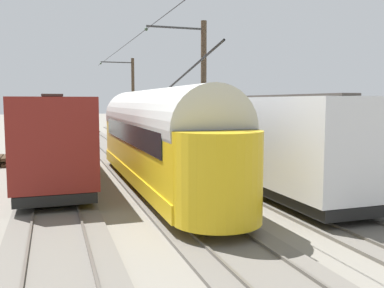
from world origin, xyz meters
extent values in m
plane|color=gray|center=(0.00, 0.00, 0.00)|extent=(220.00, 220.00, 0.00)
cube|color=#666059|center=(-4.25, 0.00, 0.05)|extent=(2.80, 80.00, 0.10)
cube|color=#59544C|center=(-3.53, 0.00, 0.14)|extent=(0.07, 80.00, 0.08)
cube|color=#59544C|center=(-4.97, 0.00, 0.14)|extent=(0.07, 80.00, 0.08)
cube|color=#382819|center=(-4.25, -32.00, 0.11)|extent=(2.50, 0.24, 0.08)
cube|color=#382819|center=(-4.25, -31.35, 0.11)|extent=(2.50, 0.24, 0.08)
cube|color=#382819|center=(-4.25, -30.70, 0.11)|extent=(2.50, 0.24, 0.08)
cube|color=#382819|center=(-4.25, -30.05, 0.11)|extent=(2.50, 0.24, 0.08)
cube|color=#382819|center=(-4.25, -29.40, 0.11)|extent=(2.50, 0.24, 0.08)
cube|color=#666059|center=(0.00, 0.00, 0.05)|extent=(2.80, 80.00, 0.10)
cube|color=#59544C|center=(0.72, 0.00, 0.14)|extent=(0.07, 80.00, 0.08)
cube|color=#59544C|center=(-0.72, 0.00, 0.14)|extent=(0.07, 80.00, 0.08)
cube|color=#382819|center=(0.00, -32.00, 0.11)|extent=(2.50, 0.24, 0.08)
cube|color=#382819|center=(0.00, -31.35, 0.11)|extent=(2.50, 0.24, 0.08)
cube|color=#382819|center=(0.00, -30.70, 0.11)|extent=(2.50, 0.24, 0.08)
cube|color=#382819|center=(0.00, -30.05, 0.11)|extent=(2.50, 0.24, 0.08)
cube|color=#382819|center=(0.00, -29.40, 0.11)|extent=(2.50, 0.24, 0.08)
cube|color=#666059|center=(4.25, 0.00, 0.05)|extent=(2.80, 80.00, 0.10)
cube|color=#59544C|center=(4.97, 0.00, 0.14)|extent=(0.07, 80.00, 0.08)
cube|color=#59544C|center=(3.53, 0.00, 0.14)|extent=(0.07, 80.00, 0.08)
cube|color=#382819|center=(4.25, -32.00, 0.11)|extent=(2.50, 0.24, 0.08)
cube|color=#382819|center=(4.25, -31.35, 0.11)|extent=(2.50, 0.24, 0.08)
cube|color=#382819|center=(4.25, -30.70, 0.11)|extent=(2.50, 0.24, 0.08)
cube|color=#382819|center=(4.25, -30.05, 0.11)|extent=(2.50, 0.24, 0.08)
cube|color=#382819|center=(4.25, -29.40, 0.11)|extent=(2.50, 0.24, 0.08)
cube|color=gold|center=(0.00, 4.50, 0.71)|extent=(2.65, 13.98, 0.55)
cube|color=gold|center=(0.00, 4.50, 1.46)|extent=(2.55, 13.98, 0.95)
cube|color=gold|center=(0.00, 4.50, 2.46)|extent=(2.55, 13.98, 1.05)
cylinder|color=#B7B7B2|center=(0.00, 4.50, 2.98)|extent=(2.65, 13.70, 2.65)
cylinder|color=gold|center=(0.00, -2.44, 1.70)|extent=(2.55, 2.55, 2.55)
cylinder|color=gold|center=(0.00, 11.45, 1.70)|extent=(2.55, 2.55, 2.55)
cube|color=black|center=(0.00, -3.57, 2.72)|extent=(1.63, 0.08, 0.36)
cube|color=black|center=(0.00, -3.61, 2.41)|extent=(1.73, 0.06, 0.80)
cube|color=black|center=(-1.29, 4.50, 2.46)|extent=(0.04, 11.75, 0.80)
cube|color=black|center=(1.29, 4.50, 2.46)|extent=(0.04, 11.75, 0.80)
cylinder|color=silver|center=(0.00, -3.70, 1.46)|extent=(0.24, 0.06, 0.24)
cube|color=gray|center=(0.00, -3.63, 0.53)|extent=(1.94, 0.12, 0.20)
cylinder|color=black|center=(0.00, 9.25, 4.83)|extent=(0.07, 5.31, 1.12)
cylinder|color=black|center=(-0.72, 0.03, 0.56)|extent=(0.10, 0.76, 0.76)
cylinder|color=black|center=(0.72, 0.03, 0.56)|extent=(0.10, 0.76, 0.76)
cylinder|color=black|center=(-0.72, 8.98, 0.56)|extent=(0.10, 0.76, 0.76)
cylinder|color=black|center=(0.72, 8.98, 0.56)|extent=(0.10, 0.76, 0.76)
cube|color=maroon|center=(4.25, 1.48, 2.33)|extent=(2.90, 12.85, 3.20)
cube|color=#332D28|center=(4.25, 1.48, 3.99)|extent=(0.70, 11.56, 0.08)
cube|color=black|center=(4.25, 1.48, 0.53)|extent=(2.70, 12.85, 0.36)
cube|color=black|center=(5.73, 1.48, 2.07)|extent=(0.06, 2.20, 2.56)
cylinder|color=black|center=(4.97, 5.98, 0.60)|extent=(0.10, 0.84, 0.84)
cylinder|color=black|center=(3.53, 5.98, 0.60)|extent=(0.10, 0.84, 0.84)
cylinder|color=black|center=(4.97, -3.02, 0.60)|extent=(0.10, 0.84, 0.84)
cylinder|color=black|center=(3.53, -3.02, 0.60)|extent=(0.10, 0.84, 0.84)
cube|color=silver|center=(-4.25, 4.92, 2.33)|extent=(2.90, 14.95, 3.20)
cube|color=#332D28|center=(-4.25, 4.92, 3.99)|extent=(0.70, 13.46, 0.08)
cube|color=black|center=(-4.25, 4.92, 0.53)|extent=(2.70, 14.95, 0.36)
cube|color=black|center=(-2.77, 4.92, 2.07)|extent=(0.06, 2.20, 2.56)
cylinder|color=black|center=(-3.53, 10.15, 0.60)|extent=(0.10, 0.84, 0.84)
cylinder|color=black|center=(-4.97, 10.15, 0.60)|extent=(0.10, 0.84, 0.84)
cylinder|color=black|center=(-3.53, -0.31, 0.60)|extent=(0.10, 0.84, 0.84)
cylinder|color=black|center=(-4.97, -0.31, 0.60)|extent=(0.10, 0.84, 0.84)
cylinder|color=#423323|center=(-2.84, -16.17, 3.83)|extent=(0.28, 0.28, 7.65)
cylinder|color=#2D2D2D|center=(-1.42, -16.17, 7.25)|extent=(2.84, 0.10, 0.10)
sphere|color=#334733|center=(0.00, -16.17, 7.10)|extent=(0.16, 0.16, 0.16)
cylinder|color=#423323|center=(-2.84, 2.58, 3.83)|extent=(0.28, 0.28, 7.65)
cylinder|color=#2D2D2D|center=(-1.42, 2.58, 7.25)|extent=(2.84, 0.10, 0.10)
sphere|color=#334733|center=(0.00, 2.58, 7.10)|extent=(0.16, 0.16, 0.16)
cylinder|color=black|center=(-1.42, -16.17, 7.25)|extent=(2.84, 0.02, 0.02)
cube|color=#382819|center=(6.99, -4.92, 0.09)|extent=(0.24, 2.40, 0.18)
cube|color=#382819|center=(7.29, -4.92, 0.09)|extent=(0.24, 2.40, 0.18)
cube|color=#382819|center=(7.29, -5.22, 0.27)|extent=(2.40, 0.24, 0.18)
cube|color=#382819|center=(7.29, -4.92, 0.27)|extent=(2.40, 0.24, 0.18)
cube|color=#382819|center=(6.99, -4.92, 0.45)|extent=(0.24, 2.40, 0.18)
camera|label=1|loc=(4.31, 22.16, 3.78)|focal=39.47mm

